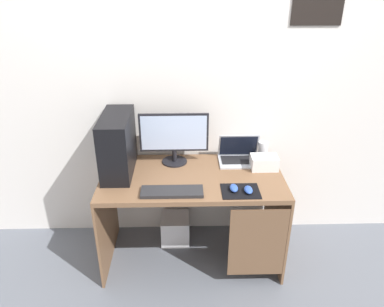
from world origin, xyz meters
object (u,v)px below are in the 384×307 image
monitor (174,137)px  projector (264,162)px  subwoofer (175,229)px  pc_tower (118,144)px  speaker (263,150)px  mouse_left (234,188)px  keyboard (172,192)px  mouse_right (248,190)px  laptop (239,156)px

monitor → projector: 0.71m
projector → subwoofer: size_ratio=0.85×
pc_tower → projector: (1.08, 0.01, -0.17)m
speaker → pc_tower: bearing=-171.3°
pc_tower → subwoofer: bearing=13.7°
mouse_left → monitor: bearing=133.9°
monitor → speaker: size_ratio=3.59×
keyboard → subwoofer: (0.00, 0.42, -0.64)m
subwoofer → mouse_left: bearing=-44.0°
mouse_left → mouse_right: size_ratio=1.00×
speaker → projector: speaker is taller
mouse_right → subwoofer: 0.93m
projector → mouse_left: (-0.27, -0.31, -0.03)m
monitor → speaker: (0.70, 0.05, -0.15)m
pc_tower → keyboard: (0.40, -0.33, -0.21)m
pc_tower → subwoofer: size_ratio=2.13×
mouse_left → subwoofer: bearing=136.0°
mouse_left → mouse_right: same height
laptop → speaker: (0.19, 0.03, 0.03)m
projector → pc_tower: bearing=-179.5°
laptop → subwoofer: bearing=-175.6°
pc_tower → mouse_right: bearing=-19.9°
subwoofer → pc_tower: bearing=-166.3°
projector → keyboard: bearing=-154.1°
monitor → keyboard: monitor is taller
projector → subwoofer: projector is taller
pc_tower → projector: bearing=0.5°
speaker → mouse_right: size_ratio=1.51×
monitor → subwoofer: 0.84m
keyboard → mouse_left: 0.42m
pc_tower → speaker: 1.13m
monitor → subwoofer: bearing=-104.2°
speaker → subwoofer: speaker is taller
speaker → laptop: bearing=-170.6°
speaker → subwoofer: 0.99m
laptop → speaker: 0.20m
pc_tower → speaker: size_ratio=3.44×
monitor → projector: (0.68, -0.11, -0.17)m
pc_tower → subwoofer: pc_tower is taller
projector → mouse_right: bearing=-117.0°
laptop → monitor: bearing=-178.2°
laptop → subwoofer: laptop is taller
pc_tower → laptop: size_ratio=1.59×
mouse_left → projector: bearing=49.5°
laptop → keyboard: size_ratio=0.75×
laptop → mouse_right: 0.47m
projector → mouse_right: (-0.17, -0.34, -0.03)m
monitor → laptop: 0.53m
projector → mouse_right: 0.38m
speaker → subwoofer: bearing=-174.2°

